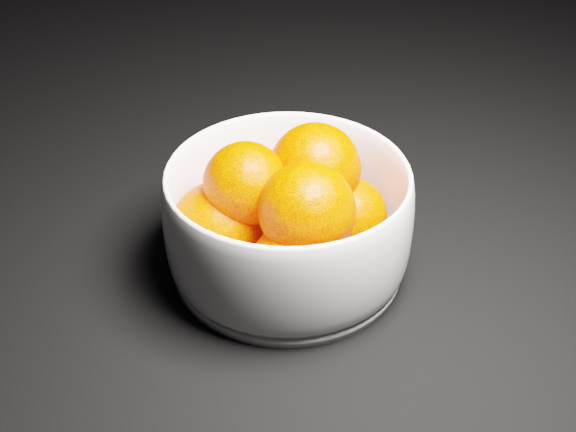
% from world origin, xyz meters
% --- Properties ---
extents(bowl, '(0.19, 0.19, 0.09)m').
position_xyz_m(bowl, '(0.01, 0.25, 0.05)').
color(bowl, white).
rests_on(bowl, ground).
extents(orange_pile, '(0.15, 0.15, 0.11)m').
position_xyz_m(orange_pile, '(0.00, 0.24, 0.06)').
color(orange_pile, '#FF3A00').
rests_on(orange_pile, bowl).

